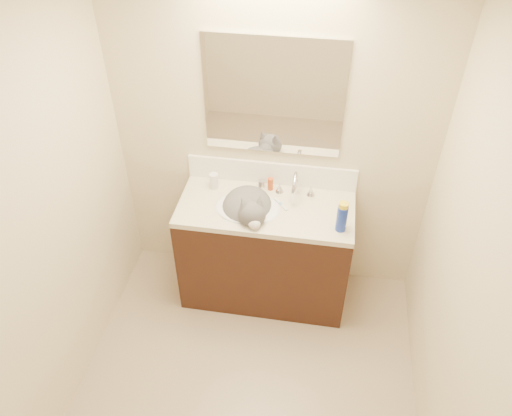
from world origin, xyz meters
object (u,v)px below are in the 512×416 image
(vanity_cabinet, at_px, (265,253))
(spray_can, at_px, (342,218))
(basin, at_px, (248,215))
(faucet, at_px, (295,187))
(silver_jar, at_px, (261,184))
(pill_bottle, at_px, (214,181))
(amber_bottle, at_px, (270,184))
(cat, at_px, (248,209))

(vanity_cabinet, xyz_separation_m, spray_can, (0.51, -0.15, 0.54))
(basin, height_order, faucet, faucet)
(faucet, distance_m, silver_jar, 0.26)
(pill_bottle, relative_size, silver_jar, 2.05)
(silver_jar, height_order, amber_bottle, amber_bottle)
(pill_bottle, relative_size, amber_bottle, 1.21)
(cat, height_order, pill_bottle, cat)
(vanity_cabinet, bearing_deg, spray_can, -16.45)
(pill_bottle, bearing_deg, faucet, -1.55)
(basin, relative_size, faucet, 1.61)
(faucet, distance_m, cat, 0.35)
(amber_bottle, distance_m, spray_can, 0.61)
(vanity_cabinet, distance_m, pill_bottle, 0.66)
(basin, bearing_deg, amber_bottle, 61.21)
(amber_bottle, relative_size, spray_can, 0.51)
(cat, xyz_separation_m, amber_bottle, (0.12, 0.23, 0.06))
(faucet, xyz_separation_m, cat, (-0.30, -0.17, -0.10))
(faucet, xyz_separation_m, amber_bottle, (-0.18, 0.06, -0.04))
(basin, xyz_separation_m, cat, (0.00, -0.00, 0.06))
(silver_jar, height_order, spray_can, spray_can)
(vanity_cabinet, bearing_deg, pill_bottle, 158.80)
(amber_bottle, bearing_deg, vanity_cabinet, -90.90)
(basin, bearing_deg, spray_can, -10.80)
(basin, bearing_deg, pill_bottle, 146.25)
(faucet, distance_m, spray_can, 0.43)
(vanity_cabinet, distance_m, faucet, 0.58)
(pill_bottle, bearing_deg, silver_jar, 10.34)
(vanity_cabinet, bearing_deg, amber_bottle, 89.10)
(basin, xyz_separation_m, amber_bottle, (0.12, 0.22, 0.12))
(vanity_cabinet, relative_size, basin, 2.67)
(vanity_cabinet, height_order, silver_jar, silver_jar)
(vanity_cabinet, height_order, amber_bottle, amber_bottle)
(pill_bottle, xyz_separation_m, silver_jar, (0.33, 0.06, -0.03))
(cat, height_order, spray_can, cat)
(vanity_cabinet, distance_m, spray_can, 0.76)
(amber_bottle, bearing_deg, pill_bottle, -174.04)
(pill_bottle, distance_m, silver_jar, 0.34)
(vanity_cabinet, bearing_deg, cat, -164.42)
(silver_jar, bearing_deg, faucet, -17.17)
(basin, relative_size, pill_bottle, 3.92)
(vanity_cabinet, bearing_deg, basin, -165.96)
(cat, relative_size, spray_can, 2.82)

